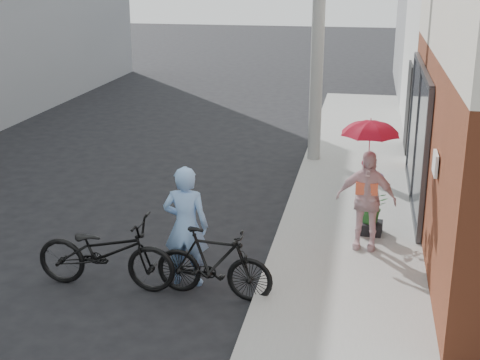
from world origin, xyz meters
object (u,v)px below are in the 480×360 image
(bike_left, at_px, (106,252))
(planter, at_px, (371,228))
(bike_right, at_px, (214,263))
(kimono_woman, at_px, (366,200))
(utility_pole, at_px, (319,5))
(officer, at_px, (186,226))

(bike_left, relative_size, planter, 5.52)
(planter, bearing_deg, bike_right, -130.98)
(kimono_woman, xyz_separation_m, planter, (0.11, 0.59, -0.69))
(bike_left, height_order, kimono_woman, kimono_woman)
(bike_left, height_order, bike_right, bike_left)
(utility_pole, bearing_deg, bike_right, -96.73)
(officer, height_order, kimono_woman, officer)
(bike_right, distance_m, kimono_woman, 2.71)
(kimono_woman, bearing_deg, utility_pole, 109.21)
(utility_pole, height_order, officer, utility_pole)
(officer, xyz_separation_m, bike_left, (-1.08, -0.32, -0.34))
(bike_right, bearing_deg, planter, -35.33)
(utility_pole, height_order, kimono_woman, utility_pole)
(bike_right, distance_m, planter, 3.19)
(kimono_woman, bearing_deg, bike_left, -147.53)
(planter, bearing_deg, utility_pole, 107.06)
(bike_right, bearing_deg, bike_left, 95.47)
(utility_pole, distance_m, officer, 6.95)
(utility_pole, height_order, bike_right, utility_pole)
(bike_right, relative_size, planter, 4.54)
(utility_pole, bearing_deg, planter, -72.94)
(utility_pole, xyz_separation_m, kimono_woman, (1.19, -4.82, -2.60))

